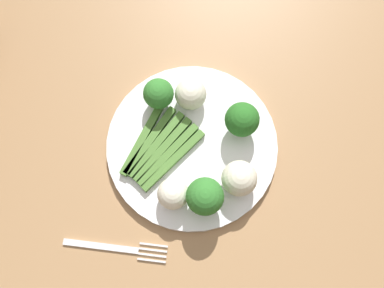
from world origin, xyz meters
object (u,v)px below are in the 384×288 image
plate (192,146)px  fork (117,248)px  broccoli_front_left (242,120)px  cauliflower_edge (191,94)px  broccoli_outer_edge (158,94)px  cauliflower_back_right (239,178)px  dining_table (201,197)px  cauliflower_left (173,194)px  asparagus_bundle (159,148)px  broccoli_front (205,197)px

plate → fork: size_ratio=1.70×
broccoli_front_left → cauliflower_edge: broccoli_front_left is taller
broccoli_outer_edge → cauliflower_back_right: 0.19m
broccoli_outer_edge → plate: bearing=50.1°
dining_table → cauliflower_left: 0.15m
cauliflower_back_right → cauliflower_edge: cauliflower_back_right is taller
cauliflower_edge → fork: size_ratio=0.31×
asparagus_bundle → cauliflower_edge: size_ratio=2.87×
plate → asparagus_bundle: bearing=-67.5°
broccoli_outer_edge → cauliflower_left: size_ratio=1.24×
broccoli_front → broccoli_outer_edge: size_ratio=1.17×
asparagus_bundle → broccoli_outer_edge: broccoli_outer_edge is taller
plate → broccoli_outer_edge: size_ratio=4.60×
asparagus_bundle → cauliflower_back_right: cauliflower_back_right is taller
plate → broccoli_outer_edge: broccoli_outer_edge is taller
plate → asparagus_bundle: asparagus_bundle is taller
asparagus_bundle → broccoli_front: broccoli_front is taller
cauliflower_edge → fork: bearing=-10.9°
plate → broccoli_front: broccoli_front is taller
cauliflower_back_right → cauliflower_left: bearing=-62.5°
broccoli_front_left → fork: size_ratio=0.41×
broccoli_front → broccoli_outer_edge: (-0.14, -0.11, -0.01)m
cauliflower_back_right → fork: size_ratio=0.34×
fork → cauliflower_back_right: bearing=35.3°
broccoli_front_left → broccoli_front: broccoli_front is taller
broccoli_outer_edge → fork: broccoli_outer_edge is taller
dining_table → fork: (0.13, -0.11, 0.10)m
cauliflower_edge → asparagus_bundle: bearing=-16.4°
plate → cauliflower_left: bearing=-4.4°
plate → broccoli_outer_edge: bearing=-129.9°
broccoli_front_left → broccoli_outer_edge: 0.14m
asparagus_bundle → cauliflower_left: size_ratio=3.02×
cauliflower_left → cauliflower_edge: bearing=-174.8°
fork → broccoli_front: bearing=34.9°
broccoli_front → cauliflower_edge: 0.17m
broccoli_front → cauliflower_back_right: bearing=134.0°
cauliflower_back_right → dining_table: bearing=-68.2°
broccoli_outer_edge → fork: 0.25m
dining_table → broccoli_front: broccoli_front is taller
cauliflower_edge → fork: (0.27, -0.05, -0.04)m
asparagus_bundle → dining_table: bearing=-92.1°
dining_table → fork: 0.19m
cauliflower_back_right → plate: bearing=-115.6°
plate → asparagus_bundle: (0.02, -0.05, 0.01)m
cauliflower_left → cauliflower_back_right: bearing=117.5°
broccoli_front_left → cauliflower_left: size_ratio=1.37×
dining_table → broccoli_front: size_ratio=19.07×
broccoli_outer_edge → fork: size_ratio=0.37×
asparagus_bundle → fork: (0.17, -0.02, -0.02)m
plate → broccoli_outer_edge: (-0.06, -0.07, 0.04)m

